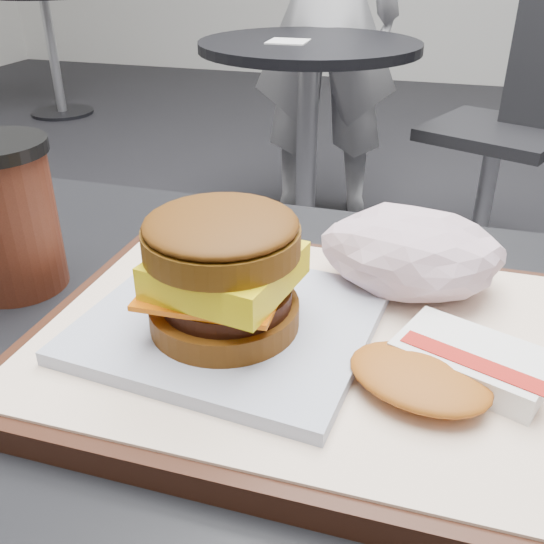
{
  "coord_description": "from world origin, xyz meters",
  "views": [
    {
      "loc": [
        0.11,
        -0.3,
        1.03
      ],
      "look_at": [
        0.01,
        0.03,
        0.83
      ],
      "focal_mm": 40.0,
      "sensor_mm": 36.0,
      "label": 1
    }
  ],
  "objects_px": {
    "neighbor_chair": "(521,119)",
    "patron": "(326,14)",
    "breakfast_sandwich": "(226,284)",
    "neighbor_table": "(308,105)",
    "serving_tray": "(310,344)",
    "coffee_cup": "(6,217)",
    "hash_brown": "(449,368)",
    "crumpled_wrapper": "(412,252)"
  },
  "relations": [
    {
      "from": "hash_brown",
      "to": "breakfast_sandwich",
      "type": "bearing_deg",
      "value": 176.06
    },
    {
      "from": "hash_brown",
      "to": "neighbor_table",
      "type": "height_order",
      "value": "hash_brown"
    },
    {
      "from": "hash_brown",
      "to": "coffee_cup",
      "type": "height_order",
      "value": "coffee_cup"
    },
    {
      "from": "hash_brown",
      "to": "neighbor_table",
      "type": "distance_m",
      "value": 1.73
    },
    {
      "from": "serving_tray",
      "to": "breakfast_sandwich",
      "type": "distance_m",
      "value": 0.08
    },
    {
      "from": "neighbor_table",
      "to": "neighbor_chair",
      "type": "relative_size",
      "value": 0.85
    },
    {
      "from": "serving_tray",
      "to": "coffee_cup",
      "type": "distance_m",
      "value": 0.27
    },
    {
      "from": "crumpled_wrapper",
      "to": "patron",
      "type": "distance_m",
      "value": 2.05
    },
    {
      "from": "hash_brown",
      "to": "neighbor_chair",
      "type": "distance_m",
      "value": 1.86
    },
    {
      "from": "breakfast_sandwich",
      "to": "patron",
      "type": "distance_m",
      "value": 2.12
    },
    {
      "from": "neighbor_chair",
      "to": "hash_brown",
      "type": "bearing_deg",
      "value": -96.27
    },
    {
      "from": "hash_brown",
      "to": "crumpled_wrapper",
      "type": "bearing_deg",
      "value": 107.04
    },
    {
      "from": "serving_tray",
      "to": "neighbor_table",
      "type": "distance_m",
      "value": 1.67
    },
    {
      "from": "coffee_cup",
      "to": "neighbor_table",
      "type": "xyz_separation_m",
      "value": [
        -0.13,
        1.59,
        -0.28
      ]
    },
    {
      "from": "breakfast_sandwich",
      "to": "neighbor_chair",
      "type": "height_order",
      "value": "breakfast_sandwich"
    },
    {
      "from": "hash_brown",
      "to": "neighbor_chair",
      "type": "xyz_separation_m",
      "value": [
        0.2,
        1.83,
        -0.29
      ]
    },
    {
      "from": "serving_tray",
      "to": "patron",
      "type": "bearing_deg",
      "value": 101.77
    },
    {
      "from": "crumpled_wrapper",
      "to": "neighbor_table",
      "type": "height_order",
      "value": "crumpled_wrapper"
    },
    {
      "from": "breakfast_sandwich",
      "to": "coffee_cup",
      "type": "relative_size",
      "value": 1.65
    },
    {
      "from": "breakfast_sandwich",
      "to": "neighbor_chair",
      "type": "bearing_deg",
      "value": 79.18
    },
    {
      "from": "crumpled_wrapper",
      "to": "neighbor_chair",
      "type": "xyz_separation_m",
      "value": [
        0.23,
        1.71,
        -0.31
      ]
    },
    {
      "from": "coffee_cup",
      "to": "neighbor_chair",
      "type": "height_order",
      "value": "coffee_cup"
    },
    {
      "from": "neighbor_table",
      "to": "coffee_cup",
      "type": "bearing_deg",
      "value": -85.46
    },
    {
      "from": "neighbor_table",
      "to": "neighbor_chair",
      "type": "height_order",
      "value": "neighbor_chair"
    },
    {
      "from": "crumpled_wrapper",
      "to": "coffee_cup",
      "type": "relative_size",
      "value": 1.08
    },
    {
      "from": "crumpled_wrapper",
      "to": "neighbor_chair",
      "type": "height_order",
      "value": "neighbor_chair"
    },
    {
      "from": "crumpled_wrapper",
      "to": "patron",
      "type": "xyz_separation_m",
      "value": [
        -0.49,
        1.99,
        -0.04
      ]
    },
    {
      "from": "serving_tray",
      "to": "coffee_cup",
      "type": "xyz_separation_m",
      "value": [
        -0.26,
        0.03,
        0.05
      ]
    },
    {
      "from": "breakfast_sandwich",
      "to": "crumpled_wrapper",
      "type": "height_order",
      "value": "breakfast_sandwich"
    },
    {
      "from": "hash_brown",
      "to": "crumpled_wrapper",
      "type": "height_order",
      "value": "crumpled_wrapper"
    },
    {
      "from": "neighbor_table",
      "to": "crumpled_wrapper",
      "type": "bearing_deg",
      "value": -73.86
    },
    {
      "from": "breakfast_sandwich",
      "to": "hash_brown",
      "type": "xyz_separation_m",
      "value": [
        0.15,
        -0.01,
        -0.03
      ]
    },
    {
      "from": "crumpled_wrapper",
      "to": "neighbor_table",
      "type": "xyz_separation_m",
      "value": [
        -0.44,
        1.53,
        -0.27
      ]
    },
    {
      "from": "serving_tray",
      "to": "patron",
      "type": "xyz_separation_m",
      "value": [
        -0.43,
        2.07,
        0.0
      ]
    },
    {
      "from": "coffee_cup",
      "to": "patron",
      "type": "height_order",
      "value": "patron"
    },
    {
      "from": "serving_tray",
      "to": "neighbor_chair",
      "type": "bearing_deg",
      "value": 80.75
    },
    {
      "from": "serving_tray",
      "to": "hash_brown",
      "type": "bearing_deg",
      "value": -16.59
    },
    {
      "from": "serving_tray",
      "to": "breakfast_sandwich",
      "type": "height_order",
      "value": "breakfast_sandwich"
    },
    {
      "from": "breakfast_sandwich",
      "to": "patron",
      "type": "relative_size",
      "value": 0.13
    },
    {
      "from": "serving_tray",
      "to": "coffee_cup",
      "type": "relative_size",
      "value": 3.04
    },
    {
      "from": "neighbor_chair",
      "to": "patron",
      "type": "height_order",
      "value": "patron"
    },
    {
      "from": "breakfast_sandwich",
      "to": "neighbor_table",
      "type": "height_order",
      "value": "breakfast_sandwich"
    }
  ]
}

